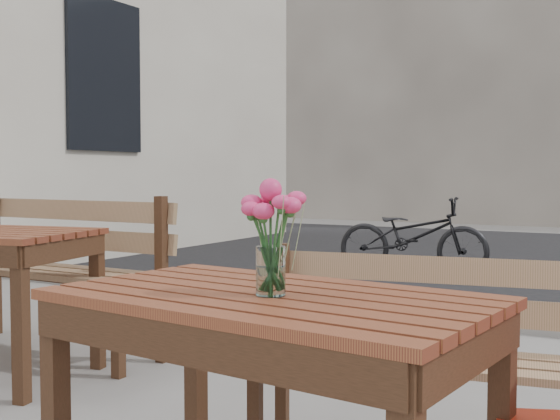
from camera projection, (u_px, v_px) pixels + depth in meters
name	position (u px, v px, depth m)	size (l,w,h in m)	color
street	(555.00, 282.00, 6.47)	(30.00, 8.12, 0.12)	black
main_table	(270.00, 336.00, 1.88)	(1.23, 0.79, 0.72)	#5B2418
main_bench	(430.00, 333.00, 2.47)	(1.30, 0.58, 0.78)	olive
main_vase	(271.00, 223.00, 1.82)	(0.17, 0.17, 0.31)	white
second_bench	(61.00, 254.00, 4.10)	(1.51, 0.46, 0.93)	olive
bicycle	(413.00, 236.00, 7.15)	(0.53, 1.52, 0.80)	black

